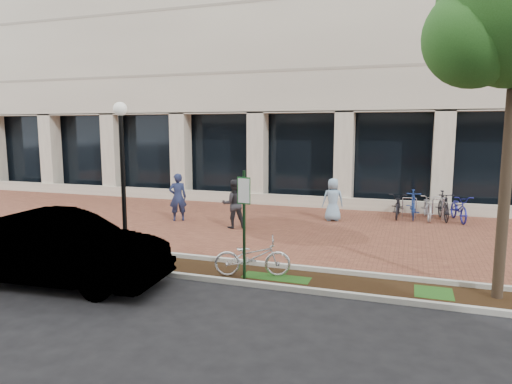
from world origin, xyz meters
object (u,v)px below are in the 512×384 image
(pedestrian_left, at_px, (178,197))
(pedestrian_mid, at_px, (234,204))
(locked_bicycle, at_px, (252,257))
(pedestrian_right, at_px, (333,200))
(parking_sign, at_px, (244,211))
(bollard, at_px, (443,208))
(sedan_near_curb, at_px, (59,249))
(lamppost, at_px, (123,171))
(bike_rack_cluster, at_px, (428,206))

(pedestrian_left, bearing_deg, pedestrian_mid, 135.72)
(locked_bicycle, bearing_deg, pedestrian_right, -24.65)
(parking_sign, xyz_separation_m, locked_bicycle, (0.11, 0.28, -1.14))
(pedestrian_mid, bearing_deg, bollard, -179.99)
(pedestrian_mid, xyz_separation_m, pedestrian_right, (3.09, 2.36, -0.04))
(pedestrian_mid, relative_size, sedan_near_curb, 0.35)
(lamppost, distance_m, sedan_near_curb, 2.76)
(locked_bicycle, xyz_separation_m, bollard, (4.71, 8.62, -0.02))
(parking_sign, bearing_deg, lamppost, -179.51)
(bike_rack_cluster, bearing_deg, parking_sign, -120.63)
(parking_sign, relative_size, bike_rack_cluster, 0.84)
(bike_rack_cluster, bearing_deg, lamppost, -139.07)
(pedestrian_mid, relative_size, pedestrian_right, 1.05)
(pedestrian_right, bearing_deg, bollard, -178.51)
(pedestrian_right, xyz_separation_m, bollard, (3.98, 1.49, -0.36))
(pedestrian_left, bearing_deg, parking_sign, 97.17)
(locked_bicycle, distance_m, bike_rack_cluster, 9.55)
(parking_sign, bearing_deg, bike_rack_cluster, 75.13)
(pedestrian_left, bearing_deg, sedan_near_curb, 63.63)
(lamppost, distance_m, locked_bicycle, 4.26)
(lamppost, xyz_separation_m, bike_rack_cluster, (7.97, 8.20, -1.84))
(bike_rack_cluster, bearing_deg, pedestrian_right, -161.72)
(lamppost, height_order, pedestrian_left, lamppost)
(lamppost, distance_m, pedestrian_left, 5.17)
(lamppost, bearing_deg, bike_rack_cluster, 45.82)
(pedestrian_mid, height_order, bike_rack_cluster, pedestrian_mid)
(locked_bicycle, xyz_separation_m, pedestrian_mid, (-2.36, 4.77, 0.39))
(locked_bicycle, bearing_deg, parking_sign, 140.02)
(locked_bicycle, distance_m, bollard, 9.82)
(pedestrian_left, distance_m, bollard, 10.12)
(lamppost, relative_size, pedestrian_left, 2.30)
(pedestrian_mid, bearing_deg, pedestrian_left, -39.59)
(parking_sign, xyz_separation_m, pedestrian_mid, (-2.25, 5.05, -0.75))
(parking_sign, height_order, pedestrian_left, parking_sign)
(pedestrian_mid, distance_m, bike_rack_cluster, 7.57)
(pedestrian_right, relative_size, bollard, 1.82)
(parking_sign, bearing_deg, bollard, 72.42)
(lamppost, distance_m, pedestrian_right, 8.26)
(sedan_near_curb, bearing_deg, parking_sign, -72.02)
(parking_sign, height_order, pedestrian_mid, parking_sign)
(pedestrian_right, xyz_separation_m, bike_rack_cluster, (3.43, 1.47, -0.30))
(bollard, bearing_deg, pedestrian_left, -160.53)
(lamppost, bearing_deg, bollard, 44.01)
(bike_rack_cluster, bearing_deg, pedestrian_mid, -154.50)
(pedestrian_right, relative_size, bike_rack_cluster, 0.53)
(pedestrian_left, height_order, bike_rack_cluster, pedestrian_left)
(pedestrian_mid, bearing_deg, bike_rack_cluster, -178.18)
(locked_bicycle, bearing_deg, bollard, -47.41)
(lamppost, height_order, pedestrian_mid, lamppost)
(pedestrian_mid, height_order, sedan_near_curb, pedestrian_mid)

